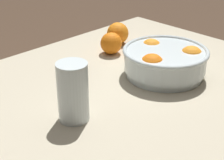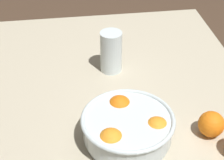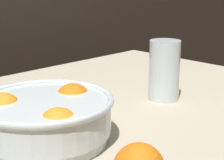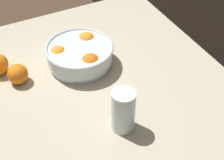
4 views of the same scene
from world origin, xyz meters
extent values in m
cube|color=#B7AD93|center=(0.00, 0.00, 0.71)|extent=(1.15, 0.92, 0.03)
cylinder|color=#936B47|center=(-0.52, 0.40, 0.35)|extent=(0.05, 0.05, 0.69)
cylinder|color=silver|center=(-0.19, -0.01, 0.73)|extent=(0.23, 0.23, 0.02)
cylinder|color=silver|center=(-0.19, -0.01, 0.77)|extent=(0.24, 0.24, 0.06)
torus|color=silver|center=(-0.19, -0.01, 0.80)|extent=(0.25, 0.25, 0.01)
sphere|color=orange|center=(-0.11, 0.00, 0.78)|extent=(0.07, 0.07, 0.07)
sphere|color=orange|center=(-0.24, 0.04, 0.78)|extent=(0.07, 0.07, 0.07)
sphere|color=orange|center=(-0.21, -0.08, 0.78)|extent=(0.07, 0.07, 0.07)
cylinder|color=#F4A314|center=(0.16, -0.01, 0.78)|extent=(0.07, 0.07, 0.12)
cylinder|color=silver|center=(0.16, -0.01, 0.80)|extent=(0.07, 0.07, 0.15)
sphere|color=orange|center=(-0.20, -0.24, 0.76)|extent=(0.07, 0.07, 0.07)
camera|label=1|loc=(0.63, 0.59, 1.21)|focal=60.00mm
camera|label=2|loc=(-0.90, 0.13, 1.47)|focal=60.00mm
camera|label=3|loc=(-0.55, -0.54, 1.02)|focal=60.00mm
camera|label=4|loc=(0.83, -0.40, 1.61)|focal=60.00mm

